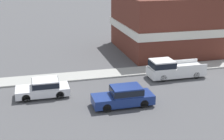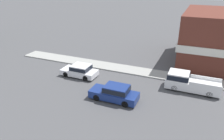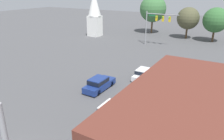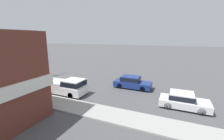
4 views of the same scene
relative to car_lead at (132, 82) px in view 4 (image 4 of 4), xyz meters
The scene contains 7 objects.
ground_plane 13.16m from the car_lead, 83.04° to the right, with size 200.00×200.00×0.00m, color #4C4C4F.
sidewalk_curb 14.96m from the car_lead, 60.79° to the right, with size 2.40×60.00×0.14m.
near_signal_assembly 17.48m from the car_lead, 74.08° to the right, with size 7.25×0.49×7.85m.
car_lead is the anchor object (origin of this frame).
car_oncoming 6.73m from the car_lead, 59.98° to the left, with size 1.94×4.25×1.43m.
pickup_truck_parked 7.87m from the car_lead, 51.49° to the right, with size 1.98×5.40×1.80m.
construction_barrel 17.24m from the car_lead, 71.43° to the right, with size 0.54×0.54×1.09m.
Camera 4 is at (16.04, 18.04, 6.39)m, focal length 24.00 mm.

